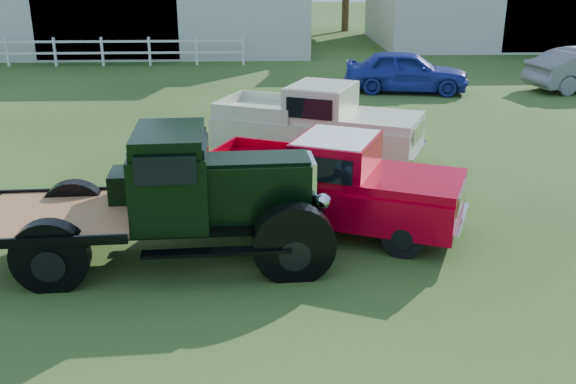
{
  "coord_description": "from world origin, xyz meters",
  "views": [
    {
      "loc": [
        -0.16,
        -7.98,
        4.45
      ],
      "look_at": [
        0.2,
        1.2,
        1.05
      ],
      "focal_mm": 40.0,
      "sensor_mm": 36.0,
      "label": 1
    }
  ],
  "objects_px": {
    "red_pickup": "(331,182)",
    "white_pickup": "(317,124)",
    "misc_car_blue": "(406,71)",
    "vintage_flatbed": "(166,197)"
  },
  "relations": [
    {
      "from": "red_pickup",
      "to": "white_pickup",
      "type": "height_order",
      "value": "white_pickup"
    },
    {
      "from": "red_pickup",
      "to": "misc_car_blue",
      "type": "distance_m",
      "value": 12.26
    },
    {
      "from": "red_pickup",
      "to": "vintage_flatbed",
      "type": "bearing_deg",
      "value": -133.29
    },
    {
      "from": "vintage_flatbed",
      "to": "white_pickup",
      "type": "distance_m",
      "value": 5.65
    },
    {
      "from": "red_pickup",
      "to": "misc_car_blue",
      "type": "bearing_deg",
      "value": 94.85
    },
    {
      "from": "vintage_flatbed",
      "to": "white_pickup",
      "type": "height_order",
      "value": "vintage_flatbed"
    },
    {
      "from": "red_pickup",
      "to": "white_pickup",
      "type": "distance_m",
      "value": 3.81
    },
    {
      "from": "white_pickup",
      "to": "misc_car_blue",
      "type": "height_order",
      "value": "white_pickup"
    },
    {
      "from": "white_pickup",
      "to": "misc_car_blue",
      "type": "bearing_deg",
      "value": 88.25
    },
    {
      "from": "vintage_flatbed",
      "to": "white_pickup",
      "type": "xyz_separation_m",
      "value": [
        2.69,
        4.96,
        -0.16
      ]
    }
  ]
}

